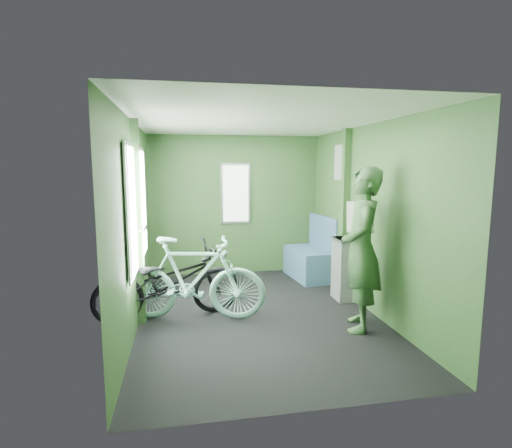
{
  "coord_description": "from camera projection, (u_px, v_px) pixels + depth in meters",
  "views": [
    {
      "loc": [
        -0.86,
        -4.59,
        1.77
      ],
      "look_at": [
        0.0,
        0.1,
        1.1
      ],
      "focal_mm": 28.0,
      "sensor_mm": 36.0,
      "label": 1
    }
  ],
  "objects": [
    {
      "name": "room",
      "position": [
        254.0,
        197.0,
        4.71
      ],
      "size": [
        4.0,
        4.02,
        2.31
      ],
      "color": "black",
      "rests_on": "ground"
    },
    {
      "name": "bench_seat",
      "position": [
        311.0,
        260.0,
        6.45
      ],
      "size": [
        0.63,
        1.01,
        1.01
      ],
      "rotation": [
        0.0,
        0.0,
        0.11
      ],
      "color": "#2E4661",
      "rests_on": "ground"
    },
    {
      "name": "passenger",
      "position": [
        361.0,
        249.0,
        4.33
      ],
      "size": [
        0.63,
        0.8,
        1.79
      ],
      "rotation": [
        0.0,
        0.0,
        -1.92
      ],
      "color": "#31522C",
      "rests_on": "ground"
    },
    {
      "name": "waste_box",
      "position": [
        345.0,
        269.0,
        5.38
      ],
      "size": [
        0.25,
        0.35,
        0.84
      ],
      "primitive_type": "cube",
      "color": "slate",
      "rests_on": "ground"
    },
    {
      "name": "bicycle_mint",
      "position": [
        193.0,
        321.0,
        4.65
      ],
      "size": [
        1.79,
        0.97,
        1.09
      ],
      "primitive_type": "imported",
      "rotation": [
        0.0,
        -0.16,
        1.37
      ],
      "color": "#94D8CA",
      "rests_on": "ground"
    },
    {
      "name": "bicycle_black",
      "position": [
        170.0,
        319.0,
        4.7
      ],
      "size": [
        1.84,
        1.05,
        0.97
      ],
      "primitive_type": "imported",
      "rotation": [
        0.0,
        -0.11,
        1.78
      ],
      "color": "black",
      "rests_on": "ground"
    }
  ]
}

